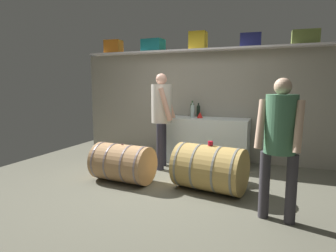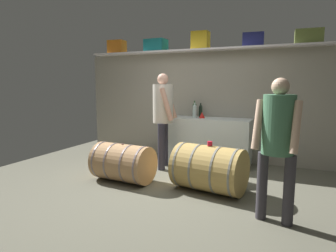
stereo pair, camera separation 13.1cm
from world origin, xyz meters
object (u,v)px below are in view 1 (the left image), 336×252
work_cabinet (206,140)px  wine_glass (170,112)px  toolcase_yellow (198,41)px  visitor_tasting (162,111)px  winemaker_pouring (280,135)px  wine_bottle_clear (193,111)px  wine_bottle_dark (198,111)px  tasting_cup (210,143)px  toolcase_navy (251,40)px  wine_bottle_green (192,109)px  red_funnel (200,115)px  toolcase_olive (305,37)px  wine_barrel_far (123,163)px  wine_barrel_near (210,168)px  toolcase_teal (153,45)px  toolcase_orange (114,47)px

work_cabinet → wine_glass: wine_glass is taller
toolcase_yellow → visitor_tasting: size_ratio=0.20×
winemaker_pouring → visitor_tasting: size_ratio=0.92×
winemaker_pouring → wine_bottle_clear: bearing=-42.7°
work_cabinet → wine_bottle_dark: size_ratio=5.78×
wine_glass → tasting_cup: wine_glass is taller
toolcase_navy → wine_bottle_green: size_ratio=1.15×
work_cabinet → tasting_cup: size_ratio=22.62×
wine_bottle_green → wine_glass: bearing=-144.7°
work_cabinet → red_funnel: bearing=-168.0°
toolcase_olive → red_funnel: 2.20m
wine_bottle_green → wine_barrel_far: (-0.59, -1.68, -0.71)m
winemaker_pouring → red_funnel: bearing=-45.1°
wine_barrel_far → tasting_cup: (1.33, 0.10, 0.38)m
red_funnel → visitor_tasting: 0.80m
wine_bottle_dark → wine_barrel_far: size_ratio=0.28×
wine_barrel_near → tasting_cup: 0.35m
wine_barrel_far → visitor_tasting: (0.26, 0.93, 0.73)m
toolcase_teal → toolcase_yellow: bearing=3.7°
toolcase_olive → wine_barrel_far: toolcase_olive is taller
toolcase_yellow → wine_bottle_dark: (0.04, -0.06, -1.32)m
toolcase_yellow → toolcase_orange: bearing=180.0°
toolcase_olive → wine_bottle_clear: size_ratio=1.50×
toolcase_teal → toolcase_yellow: 0.94m
toolcase_olive → visitor_tasting: bearing=-162.3°
wine_glass → winemaker_pouring: size_ratio=0.09×
toolcase_navy → red_funnel: bearing=-169.6°
wine_bottle_green → tasting_cup: wine_bottle_green is taller
toolcase_teal → wine_bottle_green: 1.52m
toolcase_navy → tasting_cup: (-0.31, -1.64, -1.58)m
toolcase_teal → tasting_cup: (1.59, -1.64, -1.58)m
toolcase_olive → wine_glass: toolcase_olive is taller
toolcase_orange → red_funnel: size_ratio=3.08×
tasting_cup → winemaker_pouring: 1.12m
toolcase_yellow → wine_bottle_dark: bearing=-53.9°
toolcase_yellow → wine_barrel_near: toolcase_yellow is taller
toolcase_navy → work_cabinet: (-0.72, -0.20, -1.83)m
work_cabinet → wine_bottle_clear: size_ratio=5.50×
toolcase_orange → wine_bottle_green: 2.19m
toolcase_teal → wine_barrel_near: (1.59, -1.64, -1.93)m
tasting_cup → toolcase_navy: bearing=79.3°
wine_bottle_clear → work_cabinet: bearing=1.0°
toolcase_yellow → winemaker_pouring: bearing=-55.8°
wine_glass → toolcase_navy: bearing=12.8°
toolcase_teal → wine_bottle_dark: bearing=0.3°
wine_bottle_dark → wine_barrel_near: bearing=-68.8°
red_funnel → winemaker_pouring: bearing=-55.1°
toolcase_yellow → visitor_tasting: toolcase_yellow is taller
wine_bottle_dark → wine_barrel_near: (0.61, -1.58, -0.66)m
wine_bottle_green → wine_glass: size_ratio=2.18×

